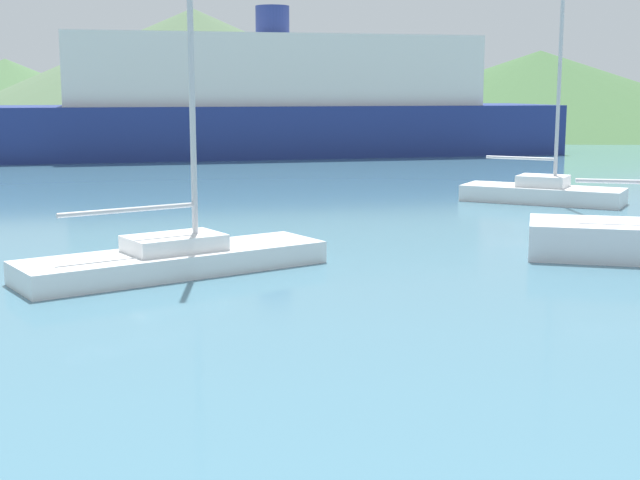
% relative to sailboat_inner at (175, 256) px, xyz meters
% --- Properties ---
extents(sailboat_inner, '(6.36, 4.29, 7.19)m').
position_rel_sailboat_inner_xyz_m(sailboat_inner, '(0.00, 0.00, 0.00)').
color(sailboat_inner, white).
rests_on(sailboat_inner, ground_plane).
extents(sailboat_outer, '(5.15, 4.40, 8.53)m').
position_rel_sailboat_inner_xyz_m(sailboat_outer, '(11.72, 9.63, 0.07)').
color(sailboat_outer, white).
rests_on(sailboat_outer, ground_plane).
extents(ferry_distant, '(32.37, 10.05, 8.12)m').
position_rel_sailboat_inner_xyz_m(ferry_distant, '(5.13, 32.07, 2.52)').
color(ferry_distant, navy).
rests_on(ferry_distant, ground_plane).
extents(hill_central, '(31.12, 31.12, 6.48)m').
position_rel_sailboat_inner_xyz_m(hill_central, '(-16.48, 71.51, 2.90)').
color(hill_central, '#476B42').
rests_on(hill_central, ground_plane).
extents(hill_east, '(47.74, 47.74, 10.45)m').
position_rel_sailboat_inner_xyz_m(hill_east, '(1.09, 61.06, 4.88)').
color(hill_east, '#4C6647').
rests_on(hill_east, ground_plane).
extents(hill_far_east, '(41.91, 41.91, 6.98)m').
position_rel_sailboat_inner_xyz_m(hill_far_east, '(31.33, 58.32, 3.15)').
color(hill_far_east, '#3D6038').
rests_on(hill_far_east, ground_plane).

